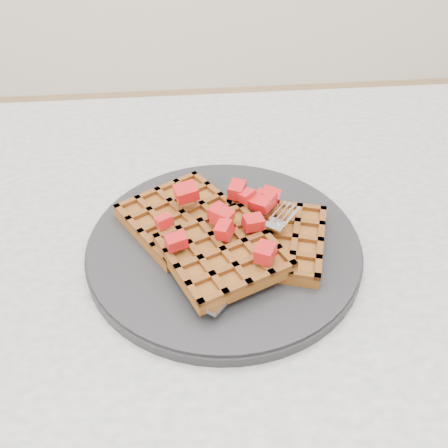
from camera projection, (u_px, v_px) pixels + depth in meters
name	position (u px, v px, depth m)	size (l,w,h in m)	color
table	(344.00, 309.00, 0.65)	(1.20, 0.80, 0.75)	beige
plate	(224.00, 245.00, 0.56)	(0.31, 0.31, 0.02)	black
waffles	(224.00, 235.00, 0.55)	(0.25, 0.23, 0.03)	brown
strawberry_pile	(224.00, 214.00, 0.53)	(0.15, 0.15, 0.02)	#A30005
fork	(260.00, 255.00, 0.53)	(0.02, 0.18, 0.02)	silver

